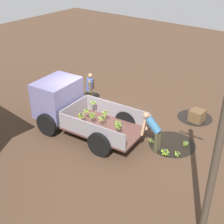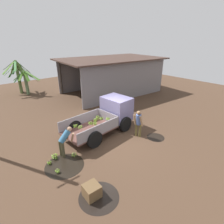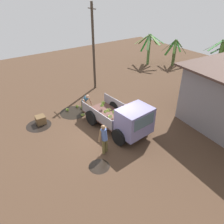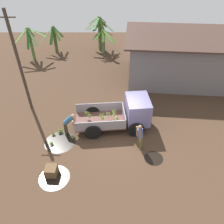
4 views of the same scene
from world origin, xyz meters
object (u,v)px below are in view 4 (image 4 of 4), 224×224
object	(u,v)px
utility_pole	(19,64)
banana_bunch_on_ground_0	(53,134)
banana_bunch_on_ground_1	(73,136)
banana_bunch_on_ground_3	(52,143)
person_worker_loading	(68,123)
cargo_truck	(129,112)
wooden_crate_0	(51,171)
banana_bunch_on_ground_2	(60,131)
person_bystander_near_shed	(145,78)
person_foreground_visitor	(140,136)

from	to	relation	value
utility_pole	banana_bunch_on_ground_0	world-z (taller)	utility_pole
banana_bunch_on_ground_1	banana_bunch_on_ground_3	distance (m)	1.24
utility_pole	banana_bunch_on_ground_3	bearing A→B (deg)	-58.48
banana_bunch_on_ground_0	banana_bunch_on_ground_3	distance (m)	0.76
person_worker_loading	banana_bunch_on_ground_0	size ratio (longest dim) A/B	6.74
banana_bunch_on_ground_0	banana_bunch_on_ground_3	xyz separation A→B (m)	(0.06, -0.76, -0.00)
banana_bunch_on_ground_3	person_worker_loading	bearing A→B (deg)	46.56
banana_bunch_on_ground_3	cargo_truck	bearing A→B (deg)	20.68
wooden_crate_0	cargo_truck	bearing A→B (deg)	42.55
banana_bunch_on_ground_2	wooden_crate_0	distance (m)	2.94
banana_bunch_on_ground_2	banana_bunch_on_ground_1	bearing A→B (deg)	-27.89
wooden_crate_0	banana_bunch_on_ground_3	bearing A→B (deg)	102.80
banana_bunch_on_ground_3	wooden_crate_0	world-z (taller)	wooden_crate_0
banana_bunch_on_ground_0	wooden_crate_0	xyz separation A→B (m)	(0.50, -2.71, 0.15)
person_worker_loading	wooden_crate_0	size ratio (longest dim) A/B	2.55
person_bystander_near_shed	banana_bunch_on_ground_1	size ratio (longest dim) A/B	5.84
utility_pole	banana_bunch_on_ground_2	bearing A→B (deg)	-45.50
person_bystander_near_shed	banana_bunch_on_ground_1	world-z (taller)	person_bystander_near_shed
utility_pole	banana_bunch_on_ground_0	size ratio (longest dim) A/B	30.11
banana_bunch_on_ground_2	wooden_crate_0	size ratio (longest dim) A/B	0.56
cargo_truck	banana_bunch_on_ground_2	bearing A→B (deg)	-175.85
banana_bunch_on_ground_1	banana_bunch_on_ground_2	world-z (taller)	banana_bunch_on_ground_2
person_worker_loading	utility_pole	bearing A→B (deg)	137.25
person_worker_loading	banana_bunch_on_ground_3	xyz separation A→B (m)	(-0.88, -0.93, -0.73)
banana_bunch_on_ground_1	wooden_crate_0	xyz separation A→B (m)	(-0.67, -2.51, 0.16)
person_bystander_near_shed	banana_bunch_on_ground_0	xyz separation A→B (m)	(-5.90, -5.24, -0.78)
utility_pole	person_bystander_near_shed	bearing A→B (deg)	17.79
banana_bunch_on_ground_1	banana_bunch_on_ground_3	world-z (taller)	banana_bunch_on_ground_3
person_foreground_visitor	person_worker_loading	bearing A→B (deg)	-37.93
banana_bunch_on_ground_0	person_worker_loading	bearing A→B (deg)	10.64
cargo_truck	wooden_crate_0	bearing A→B (deg)	-142.56
person_foreground_visitor	banana_bunch_on_ground_3	size ratio (longest dim) A/B	7.47
utility_pole	banana_bunch_on_ground_0	xyz separation A→B (m)	(2.05, -2.69, -3.12)
utility_pole	person_foreground_visitor	xyz separation A→B (m)	(6.96, -3.65, -2.32)
person_foreground_visitor	banana_bunch_on_ground_0	distance (m)	5.06
person_worker_loading	person_foreground_visitor	bearing A→B (deg)	-18.81
cargo_truck	person_worker_loading	xyz separation A→B (m)	(-3.48, -0.71, -0.17)
utility_pole	person_foreground_visitor	bearing A→B (deg)	-27.68
utility_pole	person_foreground_visitor	size ratio (longest dim) A/B	3.88
person_worker_loading	person_bystander_near_shed	distance (m)	7.09
cargo_truck	banana_bunch_on_ground_1	distance (m)	3.55
cargo_truck	banana_bunch_on_ground_0	distance (m)	4.60
banana_bunch_on_ground_2	banana_bunch_on_ground_3	distance (m)	1.03
person_foreground_visitor	banana_bunch_on_ground_1	bearing A→B (deg)	-33.44
utility_pole	banana_bunch_on_ground_1	distance (m)	5.34
cargo_truck	utility_pole	distance (m)	7.08
person_bystander_near_shed	person_worker_loading	bearing A→B (deg)	-92.85
banana_bunch_on_ground_1	banana_bunch_on_ground_3	size ratio (longest dim) A/B	1.24
banana_bunch_on_ground_1	banana_bunch_on_ground_3	xyz separation A→B (m)	(-1.11, -0.56, 0.01)
person_bystander_near_shed	wooden_crate_0	bearing A→B (deg)	-82.65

